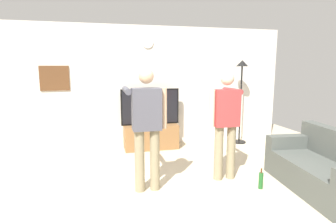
{
  "coord_description": "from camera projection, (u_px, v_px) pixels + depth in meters",
  "views": [
    {
      "loc": [
        -1.1,
        -3.16,
        1.79
      ],
      "look_at": [
        -0.02,
        1.2,
        1.05
      ],
      "focal_mm": 28.86,
      "sensor_mm": 36.0,
      "label": 1
    }
  ],
  "objects": [
    {
      "name": "wall_clock",
      "position": [
        148.0,
        43.0,
        5.95
      ],
      "size": [
        0.24,
        0.03,
        0.24
      ],
      "primitive_type": "cylinder",
      "rotation": [
        1.57,
        0.0,
        0.0
      ],
      "color": "white"
    },
    {
      "name": "ground_plane",
      "position": [
        191.0,
        204.0,
        3.57
      ],
      "size": [
        8.4,
        8.4,
        0.0
      ],
      "primitive_type": "plane",
      "color": "beige"
    },
    {
      "name": "floor_lamp",
      "position": [
        241.0,
        84.0,
        6.27
      ],
      "size": [
        0.32,
        0.32,
        1.95
      ],
      "color": "black",
      "rests_on": "ground_plane"
    },
    {
      "name": "person_standing_nearer_lamp",
      "position": [
        147.0,
        123.0,
        3.83
      ],
      "size": [
        0.58,
        0.78,
        1.77
      ],
      "color": "gray",
      "rests_on": "ground_plane"
    },
    {
      "name": "framed_picture",
      "position": [
        55.0,
        78.0,
        5.61
      ],
      "size": [
        0.58,
        0.04,
        0.52
      ],
      "primitive_type": "cube",
      "color": "brown"
    },
    {
      "name": "television",
      "position": [
        150.0,
        107.0,
        5.94
      ],
      "size": [
        1.28,
        0.07,
        0.79
      ],
      "color": "black",
      "rests_on": "tv_stand"
    },
    {
      "name": "back_wall",
      "position": [
        151.0,
        87.0,
        6.18
      ],
      "size": [
        6.4,
        0.1,
        2.7
      ],
      "primitive_type": "cube",
      "color": "silver",
      "rests_on": "ground_plane"
    },
    {
      "name": "side_couch",
      "position": [
        326.0,
        170.0,
        3.91
      ],
      "size": [
        1.03,
        1.83,
        0.87
      ],
      "color": "#4C514C",
      "rests_on": "ground_plane"
    },
    {
      "name": "beverage_bottle",
      "position": [
        261.0,
        180.0,
        4.0
      ],
      "size": [
        0.07,
        0.07,
        0.32
      ],
      "color": "#1E5923",
      "rests_on": "ground_plane"
    },
    {
      "name": "person_standing_nearer_couch",
      "position": [
        226.0,
        120.0,
        4.25
      ],
      "size": [
        0.57,
        0.78,
        1.72
      ],
      "color": "gray",
      "rests_on": "ground_plane"
    },
    {
      "name": "tv_stand",
      "position": [
        151.0,
        136.0,
        6.01
      ],
      "size": [
        1.17,
        0.54,
        0.53
      ],
      "color": "olive",
      "rests_on": "ground_plane"
    }
  ]
}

